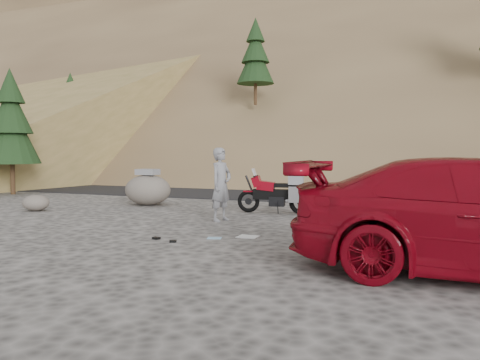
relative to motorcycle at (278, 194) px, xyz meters
The scene contains 15 objects.
ground 2.91m from the motorcycle, 102.47° to the right, with size 140.00×140.00×0.00m, color #3E3C39.
road 6.27m from the motorcycle, 95.67° to the left, with size 120.00×7.00×0.05m, color black.
hillside 39.52m from the motorcycle, 91.00° to the left, with size 120.00×73.00×46.72m.
conifer_verge 11.97m from the motorcycle, behind, with size 2.20×2.20×5.04m.
motorcycle is the anchor object (origin of this frame).
man 2.16m from the motorcycle, 115.73° to the right, with size 0.66×0.43×1.82m, color gray.
boulder 4.49m from the motorcycle, behind, with size 1.72×1.54×1.16m.
small_rock 7.02m from the motorcycle, 163.15° to the right, with size 0.99×0.95×0.47m.
gear_white_cloth 3.77m from the motorcycle, 82.84° to the right, with size 0.40×0.36×0.01m, color white.
gear_blue_mat 4.59m from the motorcycle, 58.78° to the right, with size 0.21×0.21×0.52m, color navy.
gear_bottle 4.71m from the motorcycle, 56.66° to the right, with size 0.07×0.07×0.20m, color navy.
gear_funnel 4.62m from the motorcycle, 63.18° to the right, with size 0.12×0.12×0.16m, color red.
gear_glove_a 4.74m from the motorcycle, 103.97° to the right, with size 0.14×0.10×0.04m, color black.
gear_glove_b 4.81m from the motorcycle, 98.00° to the right, with size 0.13×0.09×0.04m, color black.
gear_blue_cloth 4.11m from the motorcycle, 91.49° to the right, with size 0.28×0.20×0.01m, color #91C0E0.
Camera 1 is at (4.31, -9.66, 1.72)m, focal length 35.00 mm.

